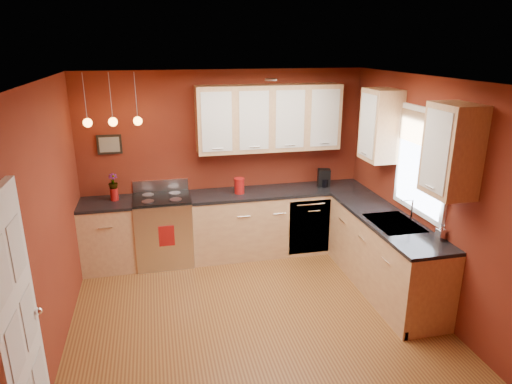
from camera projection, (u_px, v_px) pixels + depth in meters
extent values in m
plane|color=brown|center=(258.00, 325.00, 4.97)|extent=(4.20, 4.20, 0.00)
cube|color=white|center=(258.00, 81.00, 4.17)|extent=(4.00, 4.20, 0.02)
cube|color=maroon|center=(225.00, 163.00, 6.52)|extent=(4.00, 0.02, 2.60)
cube|color=maroon|center=(340.00, 341.00, 2.62)|extent=(4.00, 0.02, 2.60)
cube|color=maroon|center=(44.00, 232.00, 4.15)|extent=(0.02, 4.20, 2.60)
cube|color=maroon|center=(436.00, 200.00, 4.99)|extent=(0.02, 4.20, 2.60)
cube|color=tan|center=(109.00, 236.00, 6.16)|extent=(0.70, 0.60, 0.90)
cube|color=tan|center=(279.00, 222.00, 6.66)|extent=(2.54, 0.60, 0.90)
cube|color=tan|center=(384.00, 255.00, 5.61)|extent=(0.60, 2.10, 0.90)
cube|color=black|center=(105.00, 203.00, 6.01)|extent=(0.70, 0.62, 0.04)
cube|color=black|center=(279.00, 191.00, 6.51)|extent=(2.54, 0.62, 0.04)
cube|color=black|center=(387.00, 220.00, 5.46)|extent=(0.62, 2.10, 0.04)
cube|color=silver|center=(164.00, 231.00, 6.31)|extent=(0.76, 0.64, 0.92)
cube|color=black|center=(165.00, 238.00, 6.02)|extent=(0.55, 0.02, 0.32)
cylinder|color=silver|center=(163.00, 222.00, 5.94)|extent=(0.60, 0.02, 0.02)
cube|color=black|center=(162.00, 198.00, 6.16)|extent=(0.76, 0.60, 0.03)
cylinder|color=gray|center=(148.00, 201.00, 5.98)|extent=(0.16, 0.16, 0.01)
cylinder|color=gray|center=(176.00, 199.00, 6.06)|extent=(0.16, 0.16, 0.01)
cylinder|color=gray|center=(148.00, 195.00, 6.24)|extent=(0.16, 0.16, 0.01)
cylinder|color=gray|center=(175.00, 193.00, 6.32)|extent=(0.16, 0.16, 0.01)
cube|color=silver|center=(161.00, 185.00, 6.41)|extent=(0.76, 0.04, 0.16)
cube|color=silver|center=(309.00, 227.00, 6.46)|extent=(0.60, 0.02, 0.80)
cube|color=gray|center=(394.00, 225.00, 5.32)|extent=(0.50, 0.70, 0.05)
cube|color=black|center=(387.00, 220.00, 5.49)|extent=(0.42, 0.30, 0.02)
cube|color=black|center=(401.00, 231.00, 5.17)|extent=(0.42, 0.30, 0.02)
cylinder|color=white|center=(412.00, 210.00, 5.32)|extent=(0.02, 0.02, 0.28)
cylinder|color=white|center=(408.00, 200.00, 5.26)|extent=(0.16, 0.02, 0.02)
cube|color=white|center=(422.00, 162.00, 5.15)|extent=(0.04, 1.02, 1.22)
cube|color=white|center=(421.00, 162.00, 5.15)|extent=(0.01, 0.90, 1.10)
cube|color=#936B49|center=(424.00, 130.00, 5.03)|extent=(0.02, 0.96, 0.36)
cube|color=white|center=(18.00, 335.00, 3.13)|extent=(0.06, 0.82, 2.05)
cube|color=silver|center=(1.00, 272.00, 2.79)|extent=(0.00, 0.28, 0.40)
cube|color=silver|center=(17.00, 247.00, 3.12)|extent=(0.00, 0.28, 0.40)
cube|color=silver|center=(16.00, 348.00, 2.96)|extent=(0.00, 0.28, 0.40)
cube|color=silver|center=(29.00, 317.00, 3.30)|extent=(0.00, 0.28, 0.40)
cube|color=silver|center=(40.00, 379.00, 3.47)|extent=(0.00, 0.28, 0.40)
sphere|color=white|center=(38.00, 311.00, 3.46)|extent=(0.06, 0.06, 0.06)
cube|color=tan|center=(269.00, 118.00, 6.28)|extent=(2.00, 0.35, 0.90)
cube|color=tan|center=(412.00, 136.00, 5.05)|extent=(0.35, 1.95, 0.90)
cube|color=black|center=(109.00, 144.00, 6.06)|extent=(0.32, 0.03, 0.26)
cylinder|color=gray|center=(85.00, 98.00, 5.51)|extent=(0.01, 0.01, 0.60)
sphere|color=#FFA53F|center=(88.00, 123.00, 5.61)|extent=(0.11, 0.11, 0.11)
cylinder|color=gray|center=(111.00, 97.00, 5.58)|extent=(0.01, 0.01, 0.60)
sphere|color=#FFA53F|center=(113.00, 122.00, 5.67)|extent=(0.11, 0.11, 0.11)
cylinder|color=gray|center=(136.00, 97.00, 5.64)|extent=(0.01, 0.01, 0.60)
sphere|color=#FFA53F|center=(138.00, 121.00, 5.73)|extent=(0.11, 0.11, 0.11)
cylinder|color=maroon|center=(239.00, 186.00, 6.32)|extent=(0.14, 0.14, 0.20)
cylinder|color=maroon|center=(239.00, 179.00, 6.29)|extent=(0.15, 0.15, 0.02)
cylinder|color=maroon|center=(114.00, 194.00, 6.05)|extent=(0.10, 0.10, 0.17)
imported|color=maroon|center=(113.00, 182.00, 6.00)|extent=(0.16, 0.16, 0.22)
cube|color=black|center=(324.00, 178.00, 6.65)|extent=(0.20, 0.18, 0.25)
cylinder|color=black|center=(325.00, 183.00, 6.62)|extent=(0.12, 0.12, 0.12)
imported|color=white|center=(441.00, 232.00, 4.83)|extent=(0.09, 0.10, 0.18)
cube|color=maroon|center=(167.00, 236.00, 5.99)|extent=(0.20, 0.01, 0.28)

